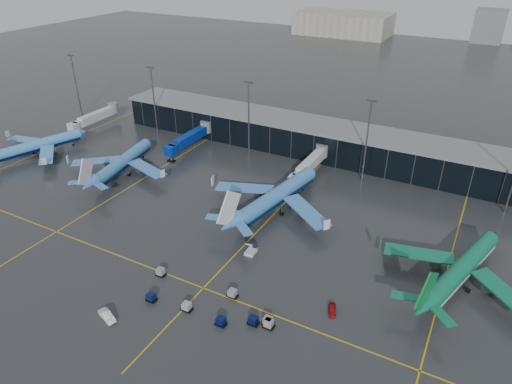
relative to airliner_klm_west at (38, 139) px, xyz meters
The scene contains 14 objects.
ground 79.75m from the airliner_klm_west, 11.53° to the right, with size 600.00×600.00×0.00m, color #282B2D.
terminal_pier 90.54m from the airliner_klm_west, 30.61° to the left, with size 142.00×17.00×10.70m.
jet_bridges 50.78m from the airliner_klm_west, 32.25° to the left, with size 94.00×27.50×7.20m.
flood_masts 90.02m from the airliner_klm_west, 22.35° to the left, with size 203.00×0.50×25.50m.
distant_hangars 284.54m from the airliner_klm_west, 63.29° to the left, with size 260.00×71.00×22.00m.
taxi_lines 88.28m from the airliner_klm_west, ahead, with size 220.00×120.00×0.02m.
airliner_klm_west is the anchor object (origin of this frame).
airliner_arkefly 34.94m from the airliner_klm_west, ahead, with size 34.76×39.59×12.17m, color #4184D8, non-canonical shape.
airliner_klm_near 87.67m from the airliner_klm_west, ahead, with size 38.94×44.35×13.63m, color #4185D5, non-canonical shape.
airliner_aer_lingus 135.81m from the airliner_klm_west, ahead, with size 35.48×40.41×12.42m, color #0D724D, non-canonical shape.
baggage_carts 100.22m from the airliner_klm_west, 20.44° to the right, with size 30.29×10.44×1.70m.
mobile_airstair 92.31m from the airliner_klm_west, ahead, with size 2.40×3.34×3.45m.
service_van_red 117.27m from the airliner_klm_west, 12.07° to the right, with size 1.49×3.71×1.27m, color #9F0C10.
service_van_white 90.01m from the airliner_klm_west, 31.78° to the right, with size 1.63×4.68×1.54m, color white.
Camera 1 is at (55.51, -75.69, 65.46)m, focal length 32.00 mm.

